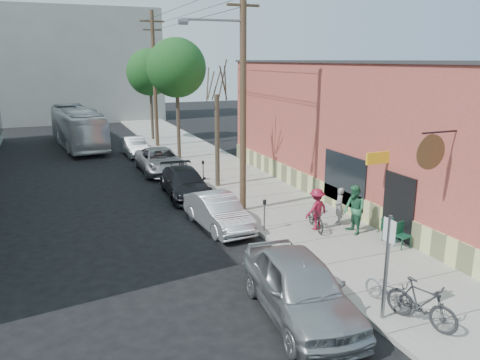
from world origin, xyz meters
name	(u,v)px	position (x,y,z in m)	size (l,w,h in m)	color
ground	(225,258)	(0.00, 0.00, 0.00)	(120.00, 120.00, 0.00)	black
sidewalk	(228,175)	(4.25, 11.00, 0.07)	(4.50, 58.00, 0.15)	#9E9C92
cafe_building	(360,129)	(8.99, 4.99, 3.30)	(6.60, 20.20, 6.61)	#AD4940
end_cap_building	(75,66)	(-2.00, 42.00, 6.00)	(18.00, 8.00, 12.00)	gray
sign_post	(387,258)	(2.35, -5.36, 1.83)	(0.07, 0.45, 2.80)	slate
parking_meter_near	(265,210)	(2.25, 1.63, 0.98)	(0.14, 0.14, 1.24)	slate
parking_meter_far	(203,168)	(2.25, 9.41, 0.98)	(0.14, 0.14, 1.24)	slate
utility_pole_near	(242,90)	(2.39, 4.31, 5.41)	(3.57, 0.28, 10.00)	#503A28
utility_pole_far	(155,77)	(2.45, 21.68, 5.34)	(1.80, 0.28, 10.00)	#503A28
tree_bare	(217,141)	(2.80, 8.65, 2.54)	(0.24, 0.24, 4.79)	#44392C
tree_leafy_mid	(176,68)	(2.80, 16.45, 6.11)	(3.85, 3.85, 7.90)	#44392C
tree_leafy_far	(150,72)	(2.80, 25.01, 5.63)	(3.81, 3.81, 7.41)	#44392C
patio_chair_a	(390,231)	(5.98, -1.23, 0.59)	(0.50, 0.50, 0.88)	#113F2B
patio_chair_b	(403,236)	(6.07, -1.78, 0.59)	(0.50, 0.50, 0.88)	#113F2B
patron_grey	(339,206)	(5.37, 1.17, 0.91)	(0.55, 0.36, 1.51)	gray
patron_green	(354,210)	(5.27, 0.04, 1.10)	(0.93, 0.72, 1.91)	#2C6F4A
cyclist	(317,209)	(4.19, 0.98, 0.98)	(1.07, 0.61, 1.65)	maroon
cyclist_bike	(316,218)	(4.19, 0.98, 0.60)	(0.60, 1.72, 0.90)	black
parked_bike_a	(421,303)	(3.04, -5.94, 0.73)	(0.54, 1.92, 1.16)	black
parked_bike_b	(390,290)	(2.95, -4.91, 0.59)	(0.59, 1.69, 0.89)	slate
car_0	(300,287)	(0.53, -4.22, 0.85)	(2.00, 4.97, 1.69)	#979B9E
car_1	(218,212)	(0.80, 2.94, 0.69)	(1.45, 4.17, 1.37)	#B7B9BF
car_2	(185,183)	(0.80, 7.90, 0.69)	(1.93, 4.75, 1.38)	black
car_3	(160,161)	(0.80, 13.38, 0.72)	(2.40, 5.21, 1.45)	#929399
car_4	(135,147)	(0.26, 19.08, 0.66)	(1.39, 4.00, 1.32)	#ACAEB4
bus	(78,127)	(-3.20, 24.31, 1.53)	(2.58, 11.01, 3.07)	silver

